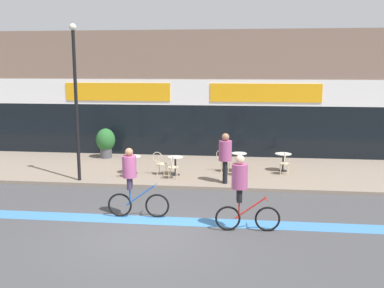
{
  "coord_description": "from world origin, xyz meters",
  "views": [
    {
      "loc": [
        2.53,
        -10.82,
        4.37
      ],
      "look_at": [
        0.66,
        5.13,
        1.54
      ],
      "focal_mm": 42.0,
      "sensor_mm": 36.0,
      "label": 1
    }
  ],
  "objects_px": {
    "cafe_chair_2_near": "(239,163)",
    "pedestrian_near_end": "(225,154)",
    "cafe_chair_3_near": "(284,162)",
    "cafe_chair_0_near": "(128,164)",
    "lamp_post": "(76,93)",
    "bistro_table_1": "(175,162)",
    "bistro_table_2": "(239,159)",
    "cafe_chair_2_side": "(223,159)",
    "cafe_chair_1_side": "(160,162)",
    "cyclist_2": "(242,188)",
    "bistro_table_3": "(283,159)",
    "cafe_chair_1_near": "(173,166)",
    "cyclist_1": "(132,179)",
    "bistro_table_0": "(132,161)",
    "planter_pot": "(106,142)"
  },
  "relations": [
    {
      "from": "cafe_chair_2_side",
      "to": "lamp_post",
      "type": "relative_size",
      "value": 0.16
    },
    {
      "from": "cyclist_1",
      "to": "pedestrian_near_end",
      "type": "bearing_deg",
      "value": 52.81
    },
    {
      "from": "cafe_chair_1_near",
      "to": "cafe_chair_2_side",
      "type": "xyz_separation_m",
      "value": [
        1.84,
        1.43,
        0.0
      ]
    },
    {
      "from": "cafe_chair_1_near",
      "to": "cafe_chair_3_near",
      "type": "distance_m",
      "value": 4.4
    },
    {
      "from": "cafe_chair_0_near",
      "to": "cyclist_2",
      "type": "height_order",
      "value": "cyclist_2"
    },
    {
      "from": "lamp_post",
      "to": "bistro_table_2",
      "type": "bearing_deg",
      "value": 18.73
    },
    {
      "from": "bistro_table_0",
      "to": "bistro_table_3",
      "type": "relative_size",
      "value": 0.97
    },
    {
      "from": "lamp_post",
      "to": "cyclist_2",
      "type": "xyz_separation_m",
      "value": [
        6.06,
        -4.22,
        -2.19
      ]
    },
    {
      "from": "bistro_table_2",
      "to": "cafe_chair_2_side",
      "type": "height_order",
      "value": "cafe_chair_2_side"
    },
    {
      "from": "bistro_table_2",
      "to": "cafe_chair_1_side",
      "type": "bearing_deg",
      "value": -165.68
    },
    {
      "from": "bistro_table_1",
      "to": "bistro_table_2",
      "type": "bearing_deg",
      "value": 17.93
    },
    {
      "from": "bistro_table_3",
      "to": "cafe_chair_3_near",
      "type": "xyz_separation_m",
      "value": [
        0.0,
        -0.63,
        0.0
      ]
    },
    {
      "from": "cafe_chair_2_side",
      "to": "lamp_post",
      "type": "bearing_deg",
      "value": -155.91
    },
    {
      "from": "cafe_chair_0_near",
      "to": "cafe_chair_2_side",
      "type": "relative_size",
      "value": 1.0
    },
    {
      "from": "pedestrian_near_end",
      "to": "cafe_chair_2_side",
      "type": "bearing_deg",
      "value": -91.78
    },
    {
      "from": "cafe_chair_1_side",
      "to": "cafe_chair_3_near",
      "type": "distance_m",
      "value": 4.89
    },
    {
      "from": "bistro_table_1",
      "to": "bistro_table_2",
      "type": "xyz_separation_m",
      "value": [
        2.46,
        0.8,
        0.03
      ]
    },
    {
      "from": "cyclist_1",
      "to": "pedestrian_near_end",
      "type": "height_order",
      "value": "cyclist_1"
    },
    {
      "from": "bistro_table_1",
      "to": "lamp_post",
      "type": "height_order",
      "value": "lamp_post"
    },
    {
      "from": "cafe_chair_2_near",
      "to": "bistro_table_3",
      "type": "bearing_deg",
      "value": -65.78
    },
    {
      "from": "bistro_table_3",
      "to": "cyclist_2",
      "type": "relative_size",
      "value": 0.35
    },
    {
      "from": "bistro_table_1",
      "to": "pedestrian_near_end",
      "type": "bearing_deg",
      "value": -25.93
    },
    {
      "from": "cafe_chair_1_side",
      "to": "cafe_chair_2_near",
      "type": "xyz_separation_m",
      "value": [
        3.1,
        0.16,
        0.0
      ]
    },
    {
      "from": "bistro_table_1",
      "to": "cyclist_1",
      "type": "bearing_deg",
      "value": -96.42
    },
    {
      "from": "cafe_chair_3_near",
      "to": "cafe_chair_0_near",
      "type": "bearing_deg",
      "value": 100.0
    },
    {
      "from": "bistro_table_0",
      "to": "bistro_table_2",
      "type": "xyz_separation_m",
      "value": [
        4.19,
        0.74,
        0.04
      ]
    },
    {
      "from": "bistro_table_2",
      "to": "cafe_chair_2_near",
      "type": "bearing_deg",
      "value": -89.38
    },
    {
      "from": "cafe_chair_1_side",
      "to": "planter_pot",
      "type": "distance_m",
      "value": 4.25
    },
    {
      "from": "planter_pot",
      "to": "bistro_table_2",
      "type": "bearing_deg",
      "value": -18.94
    },
    {
      "from": "cafe_chair_1_side",
      "to": "pedestrian_near_end",
      "type": "bearing_deg",
      "value": -13.94
    },
    {
      "from": "cafe_chair_0_near",
      "to": "cafe_chair_1_near",
      "type": "xyz_separation_m",
      "value": [
        1.73,
        -0.06,
        0.0
      ]
    },
    {
      "from": "pedestrian_near_end",
      "to": "bistro_table_2",
      "type": "bearing_deg",
      "value": -111.74
    },
    {
      "from": "bistro_table_3",
      "to": "lamp_post",
      "type": "relative_size",
      "value": 0.13
    },
    {
      "from": "cafe_chair_1_side",
      "to": "lamp_post",
      "type": "relative_size",
      "value": 0.16
    },
    {
      "from": "cafe_chair_2_near",
      "to": "cafe_chair_2_side",
      "type": "xyz_separation_m",
      "value": [
        -0.63,
        0.63,
        0.0
      ]
    },
    {
      "from": "bistro_table_0",
      "to": "cafe_chair_1_side",
      "type": "bearing_deg",
      "value": -2.52
    },
    {
      "from": "cafe_chair_0_near",
      "to": "cyclist_2",
      "type": "bearing_deg",
      "value": -134.3
    },
    {
      "from": "bistro_table_3",
      "to": "bistro_table_2",
      "type": "bearing_deg",
      "value": -168.3
    },
    {
      "from": "bistro_table_2",
      "to": "cafe_chair_0_near",
      "type": "xyz_separation_m",
      "value": [
        -4.2,
        -1.37,
        -0.03
      ]
    },
    {
      "from": "cafe_chair_2_near",
      "to": "pedestrian_near_end",
      "type": "height_order",
      "value": "pedestrian_near_end"
    },
    {
      "from": "cafe_chair_1_side",
      "to": "bistro_table_3",
      "type": "bearing_deg",
      "value": 19.88
    },
    {
      "from": "bistro_table_0",
      "to": "cafe_chair_2_near",
      "type": "distance_m",
      "value": 4.2
    },
    {
      "from": "bistro_table_2",
      "to": "lamp_post",
      "type": "bearing_deg",
      "value": -161.27
    },
    {
      "from": "cafe_chair_2_near",
      "to": "cafe_chair_3_near",
      "type": "height_order",
      "value": "same"
    },
    {
      "from": "cafe_chair_2_side",
      "to": "cafe_chair_1_side",
      "type": "bearing_deg",
      "value": -158.87
    },
    {
      "from": "cafe_chair_2_side",
      "to": "pedestrian_near_end",
      "type": "distance_m",
      "value": 1.86
    },
    {
      "from": "lamp_post",
      "to": "pedestrian_near_end",
      "type": "distance_m",
      "value": 5.85
    },
    {
      "from": "cafe_chair_2_side",
      "to": "planter_pot",
      "type": "bearing_deg",
      "value": 162.42
    },
    {
      "from": "bistro_table_0",
      "to": "cyclist_1",
      "type": "relative_size",
      "value": 0.34
    },
    {
      "from": "cafe_chair_0_near",
      "to": "cafe_chair_1_side",
      "type": "distance_m",
      "value": 1.25
    }
  ]
}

